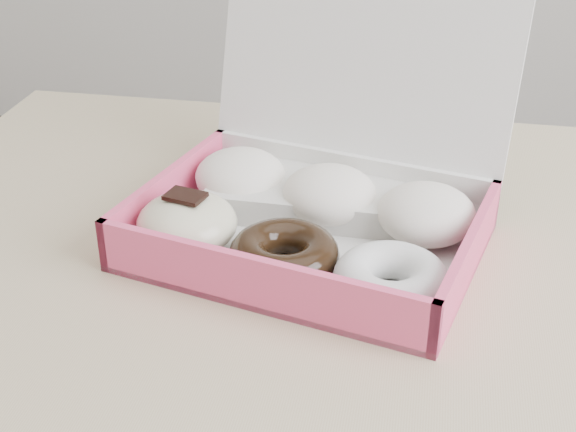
# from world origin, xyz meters

# --- Properties ---
(table) EXTENTS (1.20, 0.80, 0.75)m
(table) POSITION_xyz_m (0.00, 0.00, 0.67)
(table) COLOR tan
(table) RESTS_ON ground
(donut_box) EXTENTS (0.37, 0.35, 0.23)m
(donut_box) POSITION_xyz_m (-0.14, 0.06, 0.79)
(donut_box) COLOR silver
(donut_box) RESTS_ON table
(newspapers) EXTENTS (0.22, 0.18, 0.04)m
(newspapers) POSITION_xyz_m (-0.14, 0.15, 0.77)
(newspapers) COLOR silver
(newspapers) RESTS_ON table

